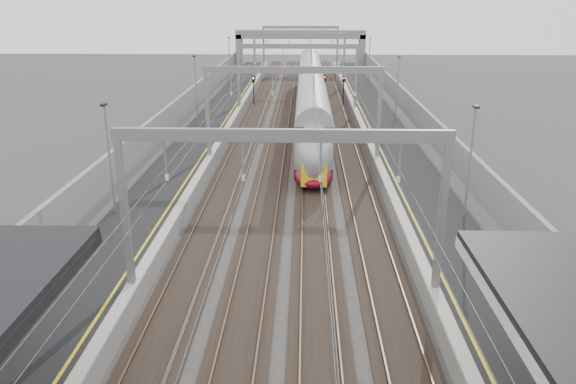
{
  "coord_description": "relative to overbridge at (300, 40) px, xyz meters",
  "views": [
    {
      "loc": [
        0.87,
        1.3,
        12.33
      ],
      "look_at": [
        0.0,
        29.85,
        2.34
      ],
      "focal_mm": 35.0,
      "sensor_mm": 36.0,
      "label": 1
    }
  ],
  "objects": [
    {
      "name": "platform_left",
      "position": [
        -8.0,
        -55.0,
        -4.81
      ],
      "size": [
        4.0,
        120.0,
        1.0
      ],
      "primitive_type": "cube",
      "color": "black",
      "rests_on": "ground"
    },
    {
      "name": "platform_right",
      "position": [
        8.0,
        -55.0,
        -4.81
      ],
      "size": [
        4.0,
        120.0,
        1.0
      ],
      "primitive_type": "cube",
      "color": "black",
      "rests_on": "ground"
    },
    {
      "name": "tracks",
      "position": [
        0.0,
        -55.0,
        -5.26
      ],
      "size": [
        11.4,
        140.0,
        0.2
      ],
      "color": "black",
      "rests_on": "ground"
    },
    {
      "name": "overhead_line",
      "position": [
        0.0,
        -48.38,
        0.83
      ],
      "size": [
        13.0,
        140.0,
        6.6
      ],
      "color": "gray",
      "rests_on": "platform_left"
    },
    {
      "name": "overbridge",
      "position": [
        0.0,
        0.0,
        0.0
      ],
      "size": [
        22.0,
        2.2,
        6.9
      ],
      "color": "gray",
      "rests_on": "ground"
    },
    {
      "name": "wall_left",
      "position": [
        -11.2,
        -55.0,
        -3.71
      ],
      "size": [
        0.3,
        120.0,
        3.2
      ],
      "primitive_type": "cube",
      "color": "gray",
      "rests_on": "ground"
    },
    {
      "name": "wall_right",
      "position": [
        11.2,
        -55.0,
        -3.71
      ],
      "size": [
        0.3,
        120.0,
        3.2
      ],
      "primitive_type": "cube",
      "color": "gray",
      "rests_on": "ground"
    },
    {
      "name": "train",
      "position": [
        1.5,
        -41.23,
        -3.23
      ],
      "size": [
        2.68,
        48.88,
        4.24
      ],
      "color": "maroon",
      "rests_on": "ground"
    },
    {
      "name": "signal_green",
      "position": [
        -5.2,
        -32.38,
        -2.89
      ],
      "size": [
        0.32,
        0.32,
        3.48
      ],
      "color": "black",
      "rests_on": "ground"
    },
    {
      "name": "signal_red_near",
      "position": [
        3.2,
        -31.12,
        -2.89
      ],
      "size": [
        0.32,
        0.32,
        3.48
      ],
      "color": "black",
      "rests_on": "ground"
    },
    {
      "name": "signal_red_far",
      "position": [
        5.4,
        -31.91,
        -2.89
      ],
      "size": [
        0.32,
        0.32,
        3.48
      ],
      "color": "black",
      "rests_on": "ground"
    }
  ]
}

